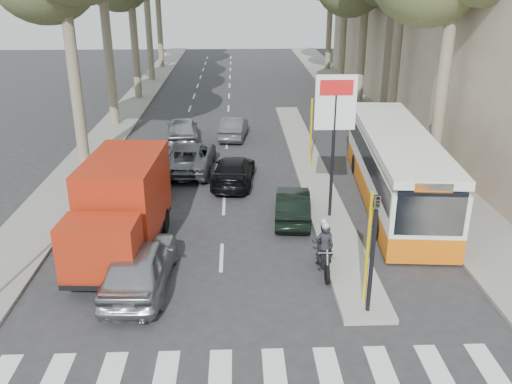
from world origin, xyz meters
TOP-DOWN VIEW (x-y plane):
  - ground at (0.00, 0.00)m, footprint 120.00×120.00m
  - sidewalk_right at (8.60, 25.00)m, footprint 3.20×70.00m
  - median_left at (-8.00, 28.00)m, footprint 2.40×64.00m
  - traffic_island at (3.25, 11.00)m, footprint 1.50×26.00m
  - billboard at (3.25, 5.00)m, footprint 1.50×12.10m
  - traffic_light_island at (3.25, -1.50)m, footprint 0.16×0.41m
  - silver_hatchback at (-3.29, 0.24)m, footprint 2.01×4.62m
  - dark_hatchback at (1.80, 5.00)m, footprint 1.64×3.79m
  - queue_car_a at (-2.65, 10.97)m, footprint 2.53×5.08m
  - queue_car_b at (-0.50, 9.06)m, footprint 2.19×4.46m
  - queue_car_c at (-3.42, 15.86)m, footprint 2.09×4.49m
  - queue_car_d at (-0.50, 16.71)m, footprint 1.78×3.94m
  - queue_car_e at (-4.38, 9.00)m, footprint 2.41×5.18m
  - red_truck at (-4.19, 2.53)m, footprint 2.63×6.16m
  - city_bus at (6.20, 6.76)m, footprint 3.43×11.56m
  - motorcycle at (2.40, 1.17)m, footprint 0.74×2.06m
  - pedestrian_near at (7.83, 6.40)m, footprint 0.67×1.11m
  - pedestrian_far at (10.00, 12.97)m, footprint 1.14×0.80m

SIDE VIEW (x-z plane):
  - ground at x=0.00m, z-range 0.00..0.00m
  - sidewalk_right at x=8.60m, z-range 0.00..0.12m
  - median_left at x=-8.00m, z-range 0.00..0.12m
  - traffic_island at x=3.25m, z-range 0.00..0.16m
  - dark_hatchback at x=1.80m, z-range 0.00..1.21m
  - queue_car_b at x=-0.50m, z-range 0.00..1.25m
  - queue_car_d at x=-0.50m, z-range 0.00..1.26m
  - queue_car_a at x=-2.65m, z-range 0.00..1.38m
  - queue_car_e at x=-4.38m, z-range 0.00..1.46m
  - queue_car_c at x=-3.42m, z-range 0.00..1.49m
  - silver_hatchback at x=-3.29m, z-range 0.00..1.55m
  - motorcycle at x=2.40m, z-range -0.08..1.67m
  - pedestrian_far at x=10.00m, z-range 0.12..1.74m
  - pedestrian_near at x=7.83m, z-range 0.12..1.90m
  - city_bus at x=6.20m, z-range 0.08..3.08m
  - red_truck at x=-4.19m, z-range 0.09..3.31m
  - traffic_light_island at x=3.25m, z-range 0.69..4.29m
  - billboard at x=3.25m, z-range 0.90..6.50m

